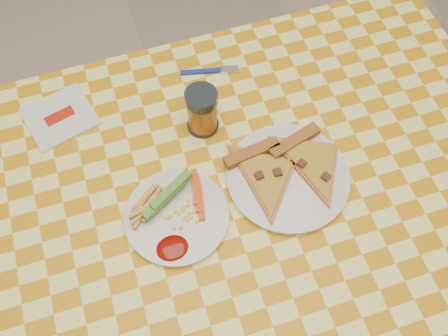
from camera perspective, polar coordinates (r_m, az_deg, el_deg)
The scene contains 9 objects.
ground at distance 1.70m, azimuth 0.28°, elevation -14.88°, with size 8.00×8.00×0.00m, color beige.
table at distance 1.05m, azimuth 0.43°, elevation -5.84°, with size 1.28×0.88×0.76m.
plate_left at distance 0.97m, azimuth -5.39°, elevation -5.59°, with size 0.20×0.20×0.01m, color silver.
plate_right at distance 1.01m, azimuth 7.31°, elevation -1.09°, with size 0.24×0.24×0.01m, color silver.
fries_veggies at distance 0.96m, azimuth -6.22°, elevation -4.52°, with size 0.18×0.17×0.04m.
pizza_slices at distance 1.00m, azimuth 7.15°, elevation 0.16°, with size 0.29×0.26×0.02m.
drink_glass at distance 1.03m, azimuth -2.52°, elevation 6.53°, with size 0.07×0.07×0.11m.
napkin at distance 1.14m, azimuth -18.24°, elevation 5.57°, with size 0.17×0.16×0.01m.
fork at distance 1.16m, azimuth -1.58°, elevation 11.06°, with size 0.13×0.04×0.01m.
Camera 1 is at (-0.14, -0.39, 1.65)m, focal length 40.00 mm.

